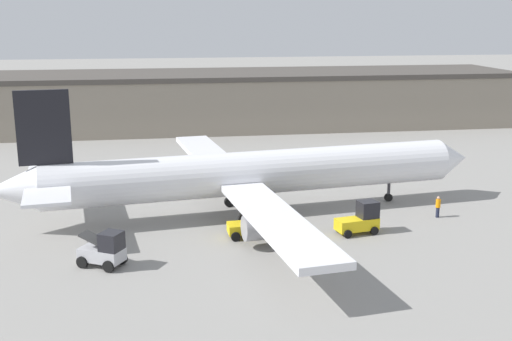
% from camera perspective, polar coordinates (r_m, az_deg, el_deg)
% --- Properties ---
extents(ground_plane, '(400.00, 400.00, 0.00)m').
position_cam_1_polar(ground_plane, '(55.09, 0.00, -3.79)').
color(ground_plane, gray).
extents(terminal_building, '(87.67, 17.07, 8.16)m').
position_cam_1_polar(terminal_building, '(96.97, -2.92, 6.33)').
color(terminal_building, gray).
rests_on(terminal_building, ground_plane).
extents(airplane, '(42.06, 39.86, 11.11)m').
position_cam_1_polar(airplane, '(53.88, -0.99, -0.33)').
color(airplane, white).
rests_on(airplane, ground_plane).
extents(ground_crew_worker, '(0.40, 0.40, 1.83)m').
position_cam_1_polar(ground_crew_worker, '(55.76, 15.87, -3.07)').
color(ground_crew_worker, '#1E2338').
rests_on(ground_crew_worker, ground_plane).
extents(baggage_tug, '(3.12, 1.97, 2.16)m').
position_cam_1_polar(baggage_tug, '(49.08, -0.40, -4.80)').
color(baggage_tug, yellow).
rests_on(baggage_tug, ground_plane).
extents(belt_loader_truck, '(3.42, 3.04, 2.50)m').
position_cam_1_polar(belt_loader_truck, '(44.59, -13.32, -6.91)').
color(belt_loader_truck, '#B2B2B7').
rests_on(belt_loader_truck, ground_plane).
extents(pushback_tug, '(3.49, 2.23, 2.52)m').
position_cam_1_polar(pushback_tug, '(50.46, 9.27, -4.31)').
color(pushback_tug, yellow).
rests_on(pushback_tug, ground_plane).
extents(safety_cone_near, '(0.36, 0.36, 0.55)m').
position_cam_1_polar(safety_cone_near, '(43.99, 6.70, -8.15)').
color(safety_cone_near, '#EF590F').
rests_on(safety_cone_near, ground_plane).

